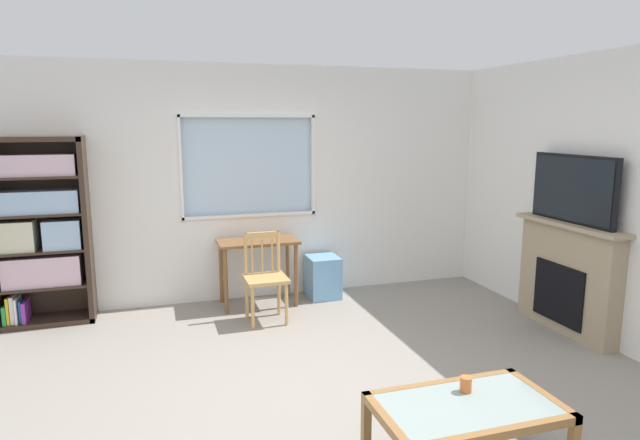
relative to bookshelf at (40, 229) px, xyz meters
name	(u,v)px	position (x,y,z in m)	size (l,w,h in m)	color
ground	(320,398)	(2.18, -2.30, -0.97)	(6.52, 6.08, 0.02)	gray
wall_back_with_window	(253,185)	(2.18, 0.24, 0.34)	(5.52, 0.15, 2.63)	white
wall_right	(635,204)	(5.00, -2.30, 0.36)	(0.12, 5.28, 2.63)	white
bookshelf	(40,229)	(0.00, 0.00, 0.00)	(0.90, 0.38, 1.87)	#38281E
desk_under_window	(258,251)	(2.15, -0.11, -0.35)	(0.87, 0.48, 0.73)	brown
wooden_chair	(265,277)	(2.12, -0.62, -0.50)	(0.42, 0.40, 0.90)	tan
plastic_drawer_unit	(323,277)	(2.92, -0.06, -0.72)	(0.35, 0.40, 0.48)	#72ADDB
fireplace	(567,277)	(4.84, -1.76, -0.42)	(0.26, 1.26, 1.07)	tan
tv	(573,189)	(4.82, -1.76, 0.43)	(0.06, 1.02, 0.64)	black
coffee_table	(467,413)	(2.72, -3.39, -0.59)	(1.05, 0.62, 0.43)	#8C9E99
sippy_cup	(466,384)	(2.78, -3.26, -0.49)	(0.07, 0.07, 0.09)	orange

